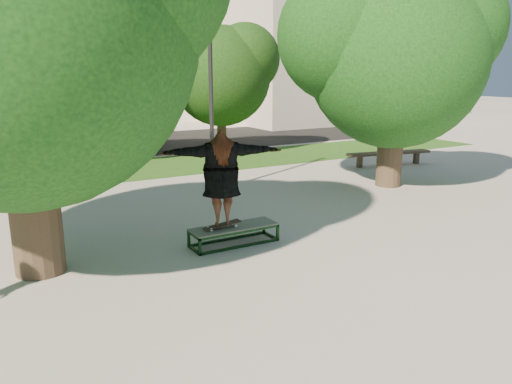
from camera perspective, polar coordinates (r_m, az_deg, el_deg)
ground at (r=10.01m, az=2.16°, el=-6.37°), size 120.00×120.00×0.00m
grass_strip at (r=18.78m, az=-10.80°, el=2.88°), size 30.00×4.00×0.02m
asphalt_strip at (r=24.71m, az=-18.07°, el=4.97°), size 40.00×8.00×0.01m
tree_left at (r=9.13m, az=-26.68°, el=18.55°), size 6.96×5.95×7.12m
tree_right at (r=15.56m, az=15.29°, el=15.62°), size 6.24×5.33×6.51m
bg_tree_mid at (r=20.43m, az=-19.51°, el=14.51°), size 5.76×4.92×6.24m
bg_tree_right at (r=21.69m, az=-4.30°, el=13.74°), size 5.04×4.31×5.43m
lamppost at (r=14.29m, az=-5.19°, el=12.46°), size 0.25×0.15×6.11m
office_building at (r=40.31m, az=-27.05°, el=18.70°), size 30.00×14.12×16.00m
side_building at (r=37.79m, az=7.76°, el=14.33°), size 15.00×10.00×8.00m
grind_box at (r=10.17m, az=-2.53°, el=-4.92°), size 1.80×0.60×0.38m
skater_rig at (r=9.74m, az=-3.99°, el=1.63°), size 2.42×1.40×1.98m
bench at (r=19.29m, az=14.94°, el=4.22°), size 3.39×1.08×0.52m
car_dark at (r=22.97m, az=-19.32°, el=6.05°), size 2.18×4.50×1.42m
car_grey at (r=24.69m, az=-15.32°, el=6.96°), size 3.29×5.87×1.55m
car_silver_b at (r=24.54m, az=-16.96°, el=6.85°), size 3.13×5.77×1.59m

